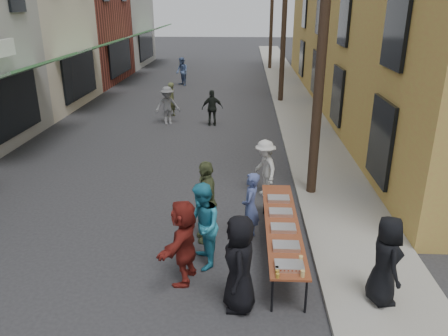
# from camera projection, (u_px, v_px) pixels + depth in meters

# --- Properties ---
(ground) EXTENTS (120.00, 120.00, 0.00)m
(ground) POSITION_uv_depth(u_px,v_px,m) (134.00, 246.00, 9.68)
(ground) COLOR #28282B
(ground) RESTS_ON ground
(sidewalk) EXTENTS (2.20, 60.00, 0.10)m
(sidewalk) POSITION_uv_depth(u_px,v_px,m) (293.00, 101.00, 23.41)
(sidewalk) COLOR gray
(sidewalk) RESTS_ON ground
(storefront_row) EXTENTS (8.00, 37.00, 9.00)m
(storefront_row) POSITION_uv_depth(u_px,v_px,m) (7.00, 21.00, 22.61)
(storefront_row) COLOR maroon
(storefront_row) RESTS_ON ground
(building_ochre) EXTENTS (10.00, 28.00, 10.00)m
(building_ochre) POSITION_uv_depth(u_px,v_px,m) (432.00, 3.00, 20.42)
(building_ochre) COLOR #BB8642
(building_ochre) RESTS_ON ground
(utility_pole_near) EXTENTS (0.26, 0.26, 9.00)m
(utility_pole_near) POSITION_uv_depth(u_px,v_px,m) (324.00, 27.00, 10.66)
(utility_pole_near) COLOR #2D2116
(utility_pole_near) RESTS_ON ground
(utility_pole_mid) EXTENTS (0.26, 0.26, 9.00)m
(utility_pole_mid) POSITION_uv_depth(u_px,v_px,m) (284.00, 13.00, 21.85)
(utility_pole_mid) COLOR #2D2116
(utility_pole_mid) RESTS_ON ground
(utility_pole_far) EXTENTS (0.26, 0.26, 9.00)m
(utility_pole_far) POSITION_uv_depth(u_px,v_px,m) (272.00, 9.00, 33.04)
(utility_pole_far) COLOR #2D2116
(utility_pole_far) RESTS_ON ground
(serving_table) EXTENTS (0.70, 4.00, 0.75)m
(serving_table) POSITION_uv_depth(u_px,v_px,m) (282.00, 224.00, 9.13)
(serving_table) COLOR brown
(serving_table) RESTS_ON ground
(catering_tray_sausage) EXTENTS (0.50, 0.33, 0.08)m
(catering_tray_sausage) POSITION_uv_depth(u_px,v_px,m) (289.00, 266.00, 7.57)
(catering_tray_sausage) COLOR maroon
(catering_tray_sausage) RESTS_ON serving_table
(catering_tray_foil_b) EXTENTS (0.50, 0.33, 0.08)m
(catering_tray_foil_b) POSITION_uv_depth(u_px,v_px,m) (286.00, 246.00, 8.17)
(catering_tray_foil_b) COLOR #B2B2B7
(catering_tray_foil_b) RESTS_ON serving_table
(catering_tray_buns) EXTENTS (0.50, 0.33, 0.08)m
(catering_tray_buns) POSITION_uv_depth(u_px,v_px,m) (283.00, 228.00, 8.83)
(catering_tray_buns) COLOR tan
(catering_tray_buns) RESTS_ON serving_table
(catering_tray_foil_d) EXTENTS (0.50, 0.33, 0.08)m
(catering_tray_foil_d) POSITION_uv_depth(u_px,v_px,m) (281.00, 212.00, 9.48)
(catering_tray_foil_d) COLOR #B2B2B7
(catering_tray_foil_d) RESTS_ON serving_table
(catering_tray_buns_end) EXTENTS (0.50, 0.33, 0.08)m
(catering_tray_buns_end) POSITION_uv_depth(u_px,v_px,m) (279.00, 199.00, 10.13)
(catering_tray_buns_end) COLOR tan
(catering_tray_buns_end) RESTS_ON serving_table
(condiment_jar_a) EXTENTS (0.07, 0.07, 0.08)m
(condiment_jar_a) POSITION_uv_depth(u_px,v_px,m) (278.00, 276.00, 7.30)
(condiment_jar_a) COLOR #A57F26
(condiment_jar_a) RESTS_ON serving_table
(condiment_jar_b) EXTENTS (0.07, 0.07, 0.08)m
(condiment_jar_b) POSITION_uv_depth(u_px,v_px,m) (277.00, 272.00, 7.39)
(condiment_jar_b) COLOR #A57F26
(condiment_jar_b) RESTS_ON serving_table
(condiment_jar_c) EXTENTS (0.07, 0.07, 0.08)m
(condiment_jar_c) POSITION_uv_depth(u_px,v_px,m) (277.00, 269.00, 7.48)
(condiment_jar_c) COLOR #A57F26
(condiment_jar_c) RESTS_ON serving_table
(cup_stack) EXTENTS (0.08, 0.08, 0.12)m
(cup_stack) POSITION_uv_depth(u_px,v_px,m) (303.00, 274.00, 7.32)
(cup_stack) COLOR tan
(cup_stack) RESTS_ON serving_table
(guest_front_a) EXTENTS (0.59, 0.89, 1.78)m
(guest_front_a) POSITION_uv_depth(u_px,v_px,m) (240.00, 264.00, 7.45)
(guest_front_a) COLOR black
(guest_front_a) RESTS_ON ground
(guest_front_b) EXTENTS (0.48, 0.65, 1.61)m
(guest_front_b) POSITION_uv_depth(u_px,v_px,m) (250.00, 207.00, 9.69)
(guest_front_b) COLOR #455186
(guest_front_b) RESTS_ON ground
(guest_front_c) EXTENTS (0.85, 1.00, 1.80)m
(guest_front_c) POSITION_uv_depth(u_px,v_px,m) (202.00, 226.00, 8.67)
(guest_front_c) COLOR teal
(guest_front_c) RESTS_ON ground
(guest_front_d) EXTENTS (0.93, 1.17, 1.59)m
(guest_front_d) POSITION_uv_depth(u_px,v_px,m) (265.00, 168.00, 11.98)
(guest_front_d) COLOR silver
(guest_front_d) RESTS_ON ground
(guest_front_e) EXTENTS (0.69, 1.18, 1.89)m
(guest_front_e) POSITION_uv_depth(u_px,v_px,m) (207.00, 201.00, 9.64)
(guest_front_e) COLOR #4F5833
(guest_front_e) RESTS_ON ground
(guest_queue_back) EXTENTS (0.82, 1.64, 1.69)m
(guest_queue_back) POSITION_uv_depth(u_px,v_px,m) (184.00, 242.00, 8.22)
(guest_queue_back) COLOR maroon
(guest_queue_back) RESTS_ON ground
(server) EXTENTS (0.62, 0.86, 1.64)m
(server) POSITION_uv_depth(u_px,v_px,m) (385.00, 260.00, 7.49)
(server) COLOR black
(server) RESTS_ON sidewalk
(passerby_left) EXTENTS (1.21, 0.94, 1.65)m
(passerby_left) POSITION_uv_depth(u_px,v_px,m) (167.00, 106.00, 18.98)
(passerby_left) COLOR slate
(passerby_left) RESTS_ON ground
(passerby_mid) EXTENTS (0.96, 0.53, 1.55)m
(passerby_mid) POSITION_uv_depth(u_px,v_px,m) (212.00, 108.00, 18.76)
(passerby_mid) COLOR black
(passerby_mid) RESTS_ON ground
(passerby_right) EXTENTS (0.62, 0.69, 1.59)m
(passerby_right) POSITION_uv_depth(u_px,v_px,m) (171.00, 100.00, 20.25)
(passerby_right) COLOR #545B34
(passerby_right) RESTS_ON ground
(passerby_far) EXTENTS (1.04, 1.09, 1.77)m
(passerby_far) POSITION_uv_depth(u_px,v_px,m) (182.00, 72.00, 27.71)
(passerby_far) COLOR #50689B
(passerby_far) RESTS_ON ground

